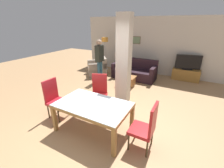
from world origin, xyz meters
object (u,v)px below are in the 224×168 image
(dining_table, at_px, (93,109))
(floor_lamp, at_px, (105,43))
(coffee_table, at_px, (127,81))
(dining_chair_head_left, at_px, (55,98))
(bottle, at_px, (125,72))
(tv_stand, at_px, (186,75))
(standing_person, at_px, (100,57))
(dining_chair_head_right, at_px, (146,126))
(armchair, at_px, (98,69))
(tv_screen, at_px, (188,62))
(sofa, at_px, (134,72))
(dining_chair_far_left, at_px, (99,91))

(dining_table, bearing_deg, floor_lamp, 117.71)
(coffee_table, xyz_separation_m, floor_lamp, (-1.96, 1.57, 1.24))
(dining_table, bearing_deg, dining_chair_head_left, 180.00)
(dining_table, bearing_deg, bottle, 100.44)
(tv_stand, height_order, standing_person, standing_person)
(dining_chair_head_right, xyz_separation_m, bottle, (-1.83, 3.06, -0.06))
(bottle, bearing_deg, dining_table, -79.56)
(armchair, relative_size, coffee_table, 1.78)
(tv_stand, relative_size, tv_screen, 1.11)
(dining_table, bearing_deg, armchair, 122.06)
(dining_chair_head_left, bearing_deg, tv_stand, 148.20)
(dining_table, xyz_separation_m, sofa, (-0.43, 3.91, -0.29))
(tv_screen, bearing_deg, dining_chair_head_left, 46.85)
(dining_chair_head_left, height_order, standing_person, standing_person)
(dining_chair_far_left, xyz_separation_m, tv_stand, (2.11, 3.85, -0.31))
(dining_chair_head_right, bearing_deg, sofa, 23.46)
(dining_chair_head_right, xyz_separation_m, sofa, (-1.70, 3.91, -0.26))
(dining_chair_far_left, relative_size, tv_screen, 1.03)
(dining_chair_head_right, relative_size, bottle, 3.88)
(dining_chair_head_left, xyz_separation_m, tv_stand, (2.95, 4.76, -0.31))
(standing_person, bearing_deg, tv_screen, 118.46)
(tv_screen, bearing_deg, dining_chair_far_left, 49.94)
(dining_chair_head_right, bearing_deg, floor_lamp, 38.85)
(tv_stand, bearing_deg, dining_chair_far_left, -118.71)
(floor_lamp, bearing_deg, standing_person, -67.05)
(dining_chair_far_left, xyz_separation_m, dining_chair_head_right, (1.68, -0.91, 0.00))
(dining_table, distance_m, dining_chair_head_left, 1.26)
(dining_chair_far_left, height_order, floor_lamp, floor_lamp)
(tv_stand, height_order, tv_screen, tv_screen)
(tv_screen, distance_m, standing_person, 3.85)
(armchair, xyz_separation_m, bottle, (1.65, -0.47, 0.20))
(tv_stand, xyz_separation_m, floor_lamp, (-4.05, -0.25, 1.19))
(sofa, height_order, coffee_table, sofa)
(dining_table, bearing_deg, tv_stand, 70.45)
(dining_chair_far_left, relative_size, standing_person, 0.60)
(coffee_table, bearing_deg, floor_lamp, 141.31)
(sofa, bearing_deg, dining_chair_far_left, 90.31)
(sofa, bearing_deg, tv_screen, -158.23)
(dining_chair_head_left, xyz_separation_m, floor_lamp, (-1.11, 4.51, 0.88))
(tv_stand, relative_size, floor_lamp, 0.67)
(armchair, bearing_deg, standing_person, -179.84)
(dining_chair_head_right, distance_m, tv_screen, 4.78)
(dining_chair_head_right, height_order, tv_stand, dining_chair_head_right)
(sofa, height_order, floor_lamp, floor_lamp)
(armchair, xyz_separation_m, floor_lamp, (-0.15, 0.97, 1.14))
(dining_table, relative_size, bottle, 6.17)
(coffee_table, relative_size, floor_lamp, 0.41)
(dining_chair_head_left, relative_size, sofa, 0.55)
(bottle, bearing_deg, dining_chair_head_right, -59.18)
(dining_table, bearing_deg, dining_chair_head_right, 0.00)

